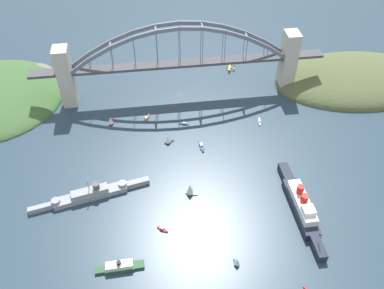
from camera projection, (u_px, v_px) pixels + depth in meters
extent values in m
plane|color=#283D4C|center=(181.00, 94.00, 387.12)|extent=(1400.00, 1400.00, 0.00)
cube|color=beige|center=(288.00, 60.00, 378.24)|extent=(12.58, 16.18, 54.92)
cube|color=beige|center=(66.00, 77.00, 358.63)|extent=(12.58, 16.18, 54.92)
cube|color=#47474C|center=(180.00, 64.00, 365.20)|extent=(185.30, 11.46, 2.40)
cube|color=#47474C|center=(309.00, 54.00, 376.82)|extent=(24.00, 11.46, 2.40)
cube|color=#47474C|center=(43.00, 74.00, 353.58)|extent=(24.00, 11.46, 2.40)
cube|color=slate|center=(275.00, 47.00, 373.07)|extent=(20.95, 1.80, 15.63)
cube|color=slate|center=(255.00, 37.00, 363.32)|extent=(20.65, 1.80, 12.93)
cube|color=slate|center=(234.00, 29.00, 355.53)|extent=(20.29, 1.80, 10.21)
cube|color=slate|center=(212.00, 25.00, 349.71)|extent=(19.86, 1.80, 7.45)
cube|color=slate|center=(190.00, 23.00, 345.85)|extent=(19.40, 1.80, 4.63)
cube|color=slate|center=(167.00, 24.00, 343.95)|extent=(19.40, 1.80, 4.63)
cube|color=slate|center=(144.00, 29.00, 344.01)|extent=(19.86, 1.80, 7.45)
cube|color=slate|center=(121.00, 37.00, 346.04)|extent=(20.29, 1.80, 10.21)
cube|color=slate|center=(99.00, 48.00, 350.03)|extent=(20.65, 1.80, 12.93)
cube|color=slate|center=(79.00, 61.00, 355.98)|extent=(20.95, 1.80, 15.63)
cube|color=slate|center=(278.00, 53.00, 365.58)|extent=(20.95, 1.80, 15.63)
cube|color=slate|center=(258.00, 43.00, 355.83)|extent=(20.65, 1.80, 12.93)
cube|color=slate|center=(237.00, 35.00, 348.04)|extent=(20.29, 1.80, 10.21)
cube|color=slate|center=(215.00, 30.00, 342.22)|extent=(19.86, 1.80, 7.45)
cube|color=slate|center=(191.00, 29.00, 338.36)|extent=(19.40, 1.80, 4.63)
cube|color=slate|center=(168.00, 30.00, 336.46)|extent=(19.40, 1.80, 4.63)
cube|color=slate|center=(144.00, 35.00, 336.52)|extent=(19.86, 1.80, 7.45)
cube|color=slate|center=(121.00, 43.00, 338.55)|extent=(20.29, 1.80, 10.21)
cube|color=slate|center=(99.00, 54.00, 342.54)|extent=(20.65, 1.80, 12.93)
cube|color=slate|center=(78.00, 68.00, 348.49)|extent=(20.95, 1.80, 15.63)
cube|color=slate|center=(286.00, 56.00, 374.69)|extent=(1.40, 10.32, 1.40)
cube|color=slate|center=(246.00, 35.00, 355.19)|extent=(1.40, 10.32, 1.40)
cube|color=slate|center=(202.00, 26.00, 343.54)|extent=(1.40, 10.32, 1.40)
cube|color=slate|center=(156.00, 29.00, 339.74)|extent=(1.40, 10.32, 1.40)
cube|color=slate|center=(110.00, 45.00, 343.80)|extent=(1.40, 10.32, 1.40)
cube|color=slate|center=(68.00, 72.00, 355.70)|extent=(1.40, 10.32, 1.40)
cylinder|color=slate|center=(264.00, 48.00, 371.72)|extent=(0.56, 0.56, 11.78)
cylinder|color=slate|center=(267.00, 53.00, 364.22)|extent=(0.56, 0.56, 11.78)
cylinder|color=slate|center=(244.00, 44.00, 366.38)|extent=(0.56, 0.56, 21.88)
cylinder|color=slate|center=(247.00, 50.00, 358.89)|extent=(0.56, 0.56, 21.88)
cylinder|color=slate|center=(223.00, 42.00, 362.03)|extent=(0.56, 0.56, 29.10)
cylinder|color=slate|center=(225.00, 48.00, 354.54)|extent=(0.56, 0.56, 29.10)
cylinder|color=slate|center=(201.00, 41.00, 358.66)|extent=(0.56, 0.56, 33.43)
cylinder|color=slate|center=(203.00, 47.00, 351.16)|extent=(0.56, 0.56, 33.43)
cylinder|color=slate|center=(179.00, 42.00, 356.27)|extent=(0.56, 0.56, 34.87)
cylinder|color=slate|center=(180.00, 48.00, 348.78)|extent=(0.56, 0.56, 34.87)
cylinder|color=slate|center=(156.00, 44.00, 354.86)|extent=(0.56, 0.56, 33.43)
cylinder|color=slate|center=(157.00, 50.00, 347.37)|extent=(0.56, 0.56, 33.43)
cylinder|color=slate|center=(134.00, 48.00, 354.43)|extent=(0.56, 0.56, 29.10)
cylinder|color=slate|center=(134.00, 54.00, 346.94)|extent=(0.56, 0.56, 29.10)
cylinder|color=slate|center=(112.00, 53.00, 354.99)|extent=(0.56, 0.56, 21.88)
cylinder|color=slate|center=(112.00, 59.00, 347.49)|extent=(0.56, 0.56, 21.88)
cylinder|color=slate|center=(90.00, 60.00, 356.52)|extent=(0.56, 0.56, 11.78)
cylinder|color=slate|center=(90.00, 66.00, 349.03)|extent=(0.56, 0.56, 11.78)
ellipsoid|color=#515B38|center=(355.00, 81.00, 402.34)|extent=(158.48, 97.13, 30.90)
ellipsoid|color=#756B5B|center=(377.00, 64.00, 425.27)|extent=(55.47, 29.14, 16.99)
ellipsoid|color=#756B5B|center=(30.00, 75.00, 410.20)|extent=(46.19, 39.52, 11.33)
cube|color=#1E2333|center=(300.00, 208.00, 285.21)|extent=(11.41, 49.42, 6.07)
cube|color=#1E2333|center=(318.00, 249.00, 261.42)|extent=(6.11, 16.51, 6.07)
cube|color=#1E2333|center=(285.00, 173.00, 309.01)|extent=(7.29, 16.53, 6.07)
cube|color=white|center=(302.00, 202.00, 281.30)|extent=(9.63, 37.08, 5.44)
cube|color=white|center=(309.00, 210.00, 270.99)|extent=(8.12, 8.25, 3.20)
cylinder|color=red|center=(305.00, 199.00, 276.01)|extent=(4.80, 4.80, 6.16)
cylinder|color=red|center=(300.00, 189.00, 282.03)|extent=(4.80, 4.80, 6.16)
cylinder|color=tan|center=(320.00, 238.00, 257.44)|extent=(0.50, 0.50, 10.00)
cube|color=gray|center=(91.00, 195.00, 294.65)|extent=(51.83, 19.12, 4.12)
cube|color=gray|center=(41.00, 208.00, 286.13)|extent=(17.49, 7.35, 4.12)
cube|color=gray|center=(137.00, 183.00, 303.16)|extent=(17.65, 8.10, 4.12)
cube|color=gray|center=(90.00, 192.00, 292.06)|extent=(26.45, 12.07, 3.48)
cylinder|color=gray|center=(56.00, 201.00, 286.64)|extent=(5.99, 5.99, 2.20)
cylinder|color=gray|center=(123.00, 184.00, 298.35)|extent=(5.99, 5.99, 2.20)
cylinder|color=gray|center=(88.00, 185.00, 287.48)|extent=(0.60, 0.60, 10.00)
cylinder|color=#4C4C51|center=(96.00, 186.00, 290.66)|extent=(4.71, 4.71, 4.40)
cube|color=#23512D|center=(120.00, 268.00, 253.91)|extent=(18.10, 6.98, 2.01)
cube|color=#23512D|center=(100.00, 271.00, 252.48)|extent=(6.10, 4.70, 2.01)
cube|color=#23512D|center=(139.00, 265.00, 255.34)|extent=(6.13, 5.61, 2.01)
cube|color=beige|center=(119.00, 265.00, 252.15)|extent=(16.58, 5.97, 3.17)
cylinder|color=black|center=(119.00, 263.00, 250.25)|extent=(2.59, 2.59, 2.40)
cylinder|color=#B7B7B2|center=(203.00, 63.00, 425.53)|extent=(5.49, 1.43, 0.90)
cylinder|color=#B7B7B2|center=(202.00, 61.00, 427.79)|extent=(5.49, 1.43, 0.90)
cylinder|color=black|center=(203.00, 62.00, 424.84)|extent=(0.14, 0.14, 1.11)
cylinder|color=black|center=(202.00, 60.00, 427.10)|extent=(0.14, 0.14, 1.11)
ellipsoid|color=#B21E19|center=(202.00, 60.00, 425.22)|extent=(8.38, 1.93, 1.11)
cylinder|color=black|center=(199.00, 61.00, 424.58)|extent=(0.90, 1.13, 1.05)
cube|color=#B21E19|center=(201.00, 60.00, 424.72)|extent=(2.73, 10.59, 0.20)
cube|color=#B21E19|center=(206.00, 60.00, 425.77)|extent=(1.49, 4.07, 0.12)
cube|color=black|center=(206.00, 59.00, 424.96)|extent=(1.11, 0.23, 1.50)
cylinder|color=#B7B7B2|center=(230.00, 70.00, 415.25)|extent=(5.29, 2.25, 0.90)
cylinder|color=#B7B7B2|center=(230.00, 68.00, 417.92)|extent=(5.29, 2.25, 0.90)
cylinder|color=black|center=(230.00, 70.00, 414.59)|extent=(0.14, 0.14, 1.05)
cylinder|color=black|center=(231.00, 68.00, 417.26)|extent=(0.14, 0.14, 1.05)
ellipsoid|color=gold|center=(230.00, 68.00, 415.17)|extent=(8.07, 3.23, 1.16)
cylinder|color=black|center=(227.00, 67.00, 415.52)|extent=(1.06, 1.27, 1.10)
cube|color=gold|center=(230.00, 67.00, 414.93)|extent=(4.67, 11.57, 0.20)
cube|color=gold|center=(234.00, 68.00, 414.76)|extent=(2.21, 4.51, 0.12)
cube|color=black|center=(234.00, 67.00, 413.93)|extent=(1.09, 0.41, 1.50)
cube|color=#B2231E|center=(305.00, 288.00, 244.52)|extent=(1.52, 2.14, 1.25)
cube|color=#B2231E|center=(112.00, 123.00, 355.12)|extent=(4.07, 4.87, 0.98)
cube|color=#B2231E|center=(113.00, 121.00, 357.11)|extent=(1.56, 1.75, 0.98)
cube|color=#B2231E|center=(110.00, 125.00, 353.12)|extent=(1.72, 1.84, 0.98)
cylinder|color=tan|center=(111.00, 119.00, 352.72)|extent=(0.16, 0.16, 6.80)
cone|color=white|center=(110.00, 121.00, 352.08)|extent=(5.63, 5.63, 5.44)
cube|color=#234C8C|center=(201.00, 146.00, 333.71)|extent=(3.48, 7.96, 1.23)
cube|color=#234C8C|center=(203.00, 151.00, 329.99)|extent=(1.79, 2.70, 1.23)
cube|color=#234C8C|center=(200.00, 142.00, 337.42)|extent=(2.12, 2.72, 1.23)
cube|color=beige|center=(201.00, 144.00, 333.53)|extent=(2.62, 4.04, 1.34)
cube|color=silver|center=(192.00, 194.00, 297.70)|extent=(5.88, 3.95, 1.03)
cube|color=silver|center=(197.00, 194.00, 297.11)|extent=(2.05, 1.55, 1.03)
cube|color=silver|center=(187.00, 193.00, 298.28)|extent=(2.12, 1.74, 1.03)
cylinder|color=tan|center=(192.00, 189.00, 293.96)|extent=(0.16, 0.16, 9.74)
cone|color=silver|center=(190.00, 189.00, 294.55)|extent=(6.44, 6.44, 7.80)
cube|color=silver|center=(259.00, 121.00, 356.63)|extent=(2.94, 6.21, 1.16)
cube|color=silver|center=(259.00, 119.00, 359.55)|extent=(1.37, 2.15, 1.16)
cube|color=silver|center=(260.00, 124.00, 353.72)|extent=(1.57, 2.19, 1.16)
cube|color=beige|center=(260.00, 121.00, 355.26)|extent=(2.01, 3.21, 1.27)
cube|color=#B2231E|center=(163.00, 229.00, 275.12)|extent=(5.00, 4.63, 0.95)
cube|color=#B2231E|center=(167.00, 232.00, 273.89)|extent=(1.95, 1.88, 0.95)
cube|color=#B2231E|center=(159.00, 227.00, 276.36)|extent=(2.09, 2.05, 0.95)
cube|color=beige|center=(162.00, 228.00, 274.57)|extent=(2.89, 2.78, 1.37)
cube|color=brown|center=(147.00, 118.00, 359.83)|extent=(5.57, 7.70, 0.93)
cube|color=brown|center=(149.00, 115.00, 363.20)|extent=(2.39, 2.82, 0.93)
cube|color=brown|center=(144.00, 122.00, 356.47)|extent=(2.66, 2.95, 0.93)
cube|color=beige|center=(146.00, 118.00, 358.42)|extent=(3.52, 4.20, 1.38)
cube|color=#234C8C|center=(184.00, 124.00, 354.58)|extent=(5.52, 3.53, 0.90)
cube|color=#234C8C|center=(180.00, 123.00, 355.12)|extent=(1.98, 1.55, 0.90)
cube|color=#234C8C|center=(188.00, 124.00, 354.03)|extent=(2.05, 1.75, 0.90)
cube|color=beige|center=(184.00, 123.00, 353.76)|extent=(2.95, 2.29, 1.19)
cube|color=#234C8C|center=(236.00, 263.00, 256.63)|extent=(2.63, 4.10, 1.06)
cube|color=#234C8C|center=(234.00, 260.00, 258.35)|extent=(1.08, 1.41, 1.06)
cube|color=#234C8C|center=(238.00, 267.00, 254.91)|extent=(1.24, 1.45, 1.06)
cylinder|color=tan|center=(236.00, 260.00, 254.46)|extent=(0.16, 0.16, 5.97)
cone|color=white|center=(237.00, 262.00, 253.90)|extent=(4.17, 4.17, 4.77)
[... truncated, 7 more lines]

